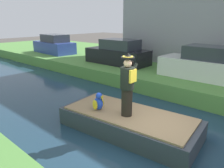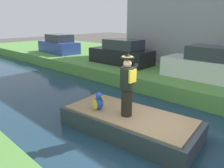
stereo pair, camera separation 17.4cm
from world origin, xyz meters
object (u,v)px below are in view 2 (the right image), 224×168
parrot_plush (99,102)px  parked_car_blue (59,45)px  parked_car_white (210,66)px  parked_car_dark (121,53)px  person_pirate (127,85)px  boat (128,122)px

parrot_plush → parked_car_blue: 12.24m
parked_car_white → parrot_plush: bearing=167.2°
parked_car_dark → parked_car_white: bearing=-90.0°
person_pirate → parked_car_blue: (5.47, 11.72, -0.21)m
boat → parked_car_blue: 12.85m
boat → parked_car_blue: size_ratio=1.06×
person_pirate → parrot_plush: person_pirate is taller
boat → parked_car_blue: bearing=65.5°
person_pirate → parked_car_white: size_ratio=0.46×
boat → parrot_plush: (-0.42, 0.85, 0.55)m
parked_car_dark → parrot_plush: bearing=-145.2°
parked_car_dark → parked_car_blue: bearing=90.0°
boat → parked_car_white: size_ratio=1.09×
boat → parked_car_dark: parked_car_dark is taller
parrot_plush → parked_car_dark: size_ratio=0.14×
parked_car_blue → parked_car_dark: bearing=-90.0°
parrot_plush → parked_car_white: parked_car_white is taller
person_pirate → parked_car_dark: size_ratio=0.46×
boat → person_pirate: 1.25m
boat → parked_car_dark: 7.26m
person_pirate → parked_car_blue: person_pirate is taller
boat → parked_car_dark: size_ratio=1.08×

